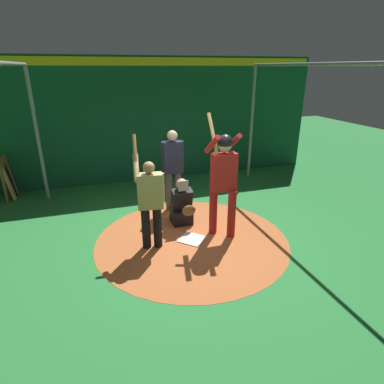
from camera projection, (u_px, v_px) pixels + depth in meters
The scene contains 10 objects.
ground_plane at pixel (192, 239), 5.91m from camera, with size 25.62×25.62×0.00m, color #287A38.
dirt_circle at pixel (192, 239), 5.91m from camera, with size 3.54×3.54×0.01m, color #B76033.
home_plate at pixel (192, 239), 5.91m from camera, with size 0.42×0.42×0.01m, color white.
batter at pixel (223, 175), 5.68m from camera, with size 0.68×0.49×2.24m.
catcher at pixel (182, 206), 6.39m from camera, with size 0.58×0.40×0.97m.
umpire at pixel (173, 166), 6.83m from camera, with size 0.22×0.49×1.77m.
visitor at pixel (150, 199), 5.36m from camera, with size 0.58×0.51×1.95m.
back_wall at pixel (149, 120), 8.62m from camera, with size 0.23×9.62×3.27m.
cage_frame at pixel (192, 121), 5.12m from camera, with size 6.10×5.52×3.08m.
bat_rack at pixel (9, 176), 7.79m from camera, with size 1.06×0.21×1.05m.
Camera 1 is at (4.92, -1.61, 2.99)m, focal length 29.76 mm.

